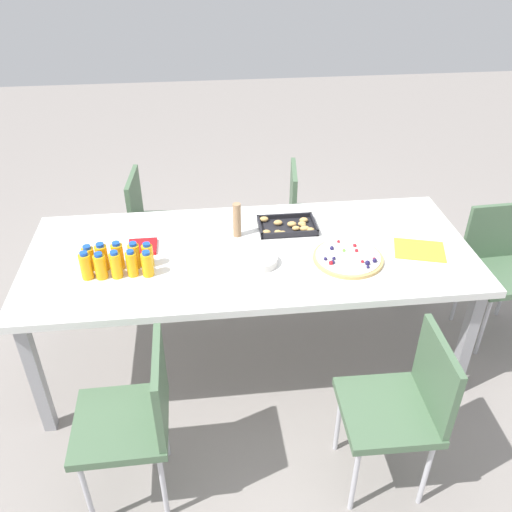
# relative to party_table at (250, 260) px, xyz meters

# --- Properties ---
(ground_plane) EXTENTS (12.00, 12.00, 0.00)m
(ground_plane) POSITION_rel_party_table_xyz_m (0.00, 0.00, -0.70)
(ground_plane) COLOR gray
(party_table) EXTENTS (2.36, 0.99, 0.76)m
(party_table) POSITION_rel_party_table_xyz_m (0.00, 0.00, 0.00)
(party_table) COLOR silver
(party_table) RESTS_ON ground_plane
(chair_far_left) EXTENTS (0.43, 0.43, 0.83)m
(chair_far_left) POSITION_rel_party_table_xyz_m (-0.57, 0.84, -0.20)
(chair_far_left) COLOR #4C6B4C
(chair_far_left) RESTS_ON ground_plane
(chair_near_right) EXTENTS (0.41, 0.41, 0.83)m
(chair_near_right) POSITION_rel_party_table_xyz_m (0.58, -0.88, -0.20)
(chair_near_right) COLOR #4C6B4C
(chair_near_right) RESTS_ON ground_plane
(chair_far_right) EXTENTS (0.45, 0.45, 0.83)m
(chair_far_right) POSITION_rel_party_table_xyz_m (0.49, 0.83, -0.20)
(chair_far_right) COLOR #4C6B4C
(chair_far_right) RESTS_ON ground_plane
(chair_end) EXTENTS (0.42, 0.42, 0.83)m
(chair_end) POSITION_rel_party_table_xyz_m (1.51, 0.10, -0.20)
(chair_end) COLOR #4C6B4C
(chair_end) RESTS_ON ground_plane
(chair_near_left) EXTENTS (0.41, 0.41, 0.83)m
(chair_near_left) POSITION_rel_party_table_xyz_m (-0.57, -0.81, -0.20)
(chair_near_left) COLOR #4C6B4C
(chair_near_left) RESTS_ON ground_plane
(juice_bottle_0) EXTENTS (0.06, 0.06, 0.15)m
(juice_bottle_0) POSITION_rel_party_table_xyz_m (-0.82, -0.15, 0.13)
(juice_bottle_0) COLOR #FAAC14
(juice_bottle_0) RESTS_ON party_table
(juice_bottle_1) EXTENTS (0.06, 0.06, 0.14)m
(juice_bottle_1) POSITION_rel_party_table_xyz_m (-0.75, -0.16, 0.12)
(juice_bottle_1) COLOR #FAAB14
(juice_bottle_1) RESTS_ON party_table
(juice_bottle_2) EXTENTS (0.06, 0.06, 0.15)m
(juice_bottle_2) POSITION_rel_party_table_xyz_m (-0.68, -0.16, 0.13)
(juice_bottle_2) COLOR #FAAD14
(juice_bottle_2) RESTS_ON party_table
(juice_bottle_3) EXTENTS (0.05, 0.05, 0.14)m
(juice_bottle_3) POSITION_rel_party_table_xyz_m (-0.60, -0.15, 0.13)
(juice_bottle_3) COLOR #F9AC14
(juice_bottle_3) RESTS_ON party_table
(juice_bottle_4) EXTENTS (0.06, 0.06, 0.14)m
(juice_bottle_4) POSITION_rel_party_table_xyz_m (-0.53, -0.16, 0.12)
(juice_bottle_4) COLOR #F9AC14
(juice_bottle_4) RESTS_ON party_table
(juice_bottle_5) EXTENTS (0.06, 0.06, 0.14)m
(juice_bottle_5) POSITION_rel_party_table_xyz_m (-0.82, -0.08, 0.12)
(juice_bottle_5) COLOR #F9AB14
(juice_bottle_5) RESTS_ON party_table
(juice_bottle_6) EXTENTS (0.06, 0.06, 0.15)m
(juice_bottle_6) POSITION_rel_party_table_xyz_m (-0.75, -0.08, 0.13)
(juice_bottle_6) COLOR #FAAC14
(juice_bottle_6) RESTS_ON party_table
(juice_bottle_7) EXTENTS (0.06, 0.06, 0.15)m
(juice_bottle_7) POSITION_rel_party_table_xyz_m (-0.68, -0.08, 0.13)
(juice_bottle_7) COLOR #FAAC14
(juice_bottle_7) RESTS_ON party_table
(juice_bottle_8) EXTENTS (0.06, 0.06, 0.14)m
(juice_bottle_8) POSITION_rel_party_table_xyz_m (-0.59, -0.08, 0.13)
(juice_bottle_8) COLOR #FBAB14
(juice_bottle_8) RESTS_ON party_table
(juice_bottle_9) EXTENTS (0.06, 0.06, 0.13)m
(juice_bottle_9) POSITION_rel_party_table_xyz_m (-0.53, -0.08, 0.12)
(juice_bottle_9) COLOR #F9AB14
(juice_bottle_9) RESTS_ON party_table
(fruit_pizza) EXTENTS (0.36, 0.36, 0.05)m
(fruit_pizza) POSITION_rel_party_table_xyz_m (0.49, -0.14, 0.07)
(fruit_pizza) COLOR tan
(fruit_pizza) RESTS_ON party_table
(snack_tray) EXTENTS (0.32, 0.22, 0.04)m
(snack_tray) POSITION_rel_party_table_xyz_m (0.24, 0.21, 0.07)
(snack_tray) COLOR black
(snack_tray) RESTS_ON party_table
(plate_stack) EXTENTS (0.19, 0.19, 0.04)m
(plate_stack) POSITION_rel_party_table_xyz_m (0.03, -0.13, 0.08)
(plate_stack) COLOR silver
(plate_stack) RESTS_ON party_table
(napkin_stack) EXTENTS (0.15, 0.15, 0.02)m
(napkin_stack) POSITION_rel_party_table_xyz_m (-0.57, 0.09, 0.07)
(napkin_stack) COLOR red
(napkin_stack) RESTS_ON party_table
(cardboard_tube) EXTENTS (0.04, 0.04, 0.20)m
(cardboard_tube) POSITION_rel_party_table_xyz_m (-0.06, 0.16, 0.16)
(cardboard_tube) COLOR #9E7A56
(cardboard_tube) RESTS_ON party_table
(paper_folder) EXTENTS (0.31, 0.27, 0.01)m
(paper_folder) POSITION_rel_party_table_xyz_m (0.89, -0.10, 0.06)
(paper_folder) COLOR yellow
(paper_folder) RESTS_ON party_table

